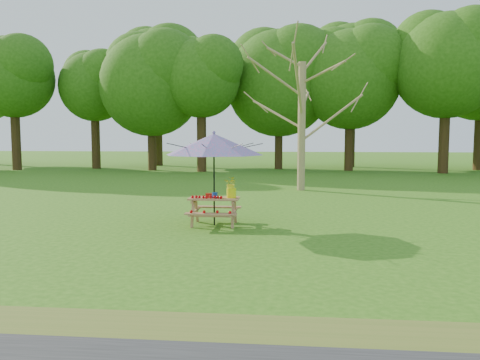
# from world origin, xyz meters

# --- Properties ---
(ground) EXTENTS (120.00, 120.00, 0.00)m
(ground) POSITION_xyz_m (0.00, 0.00, 0.00)
(ground) COLOR #306914
(ground) RESTS_ON ground
(drygrass_strip) EXTENTS (120.00, 1.20, 0.01)m
(drygrass_strip) POSITION_xyz_m (0.00, -2.80, 0.00)
(drygrass_strip) COLOR olive
(drygrass_strip) RESTS_ON ground
(treeline) EXTENTS (60.00, 12.00, 16.00)m
(treeline) POSITION_xyz_m (0.00, 22.00, 8.00)
(treeline) COLOR #24560E
(treeline) RESTS_ON ground
(bare_tree) EXTENTS (6.27, 6.27, 11.71)m
(bare_tree) POSITION_xyz_m (3.00, 11.18, 7.11)
(bare_tree) COLOR #936F50
(bare_tree) RESTS_ON ground
(picnic_table) EXTENTS (1.20, 1.32, 0.67)m
(picnic_table) POSITION_xyz_m (0.65, 3.44, 0.33)
(picnic_table) COLOR #9F6E47
(picnic_table) RESTS_ON ground
(patio_umbrella) EXTENTS (2.54, 2.54, 2.27)m
(patio_umbrella) POSITION_xyz_m (0.65, 3.44, 1.95)
(patio_umbrella) COLOR black
(patio_umbrella) RESTS_ON ground
(produce_bins) EXTENTS (0.30, 0.35, 0.13)m
(produce_bins) POSITION_xyz_m (0.61, 3.47, 0.72)
(produce_bins) COLOR #B2220E
(produce_bins) RESTS_ON picnic_table
(tomatoes_row) EXTENTS (0.77, 0.13, 0.07)m
(tomatoes_row) POSITION_xyz_m (0.50, 3.26, 0.71)
(tomatoes_row) COLOR red
(tomatoes_row) RESTS_ON picnic_table
(flower_bucket) EXTENTS (0.39, 0.36, 0.51)m
(flower_bucket) POSITION_xyz_m (1.07, 3.44, 0.94)
(flower_bucket) COLOR #FFFD0D
(flower_bucket) RESTS_ON picnic_table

